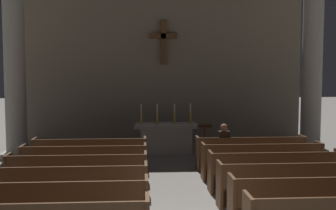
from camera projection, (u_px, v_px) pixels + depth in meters
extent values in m
cube|color=brown|center=(57.00, 208.00, 6.84)|extent=(3.00, 0.40, 0.05)
cube|color=brown|center=(54.00, 197.00, 6.60)|extent=(3.00, 0.05, 0.50)
cube|color=brown|center=(147.00, 204.00, 6.92)|extent=(0.06, 0.50, 0.95)
cube|color=brown|center=(69.00, 190.00, 7.93)|extent=(3.00, 0.40, 0.05)
cube|color=brown|center=(67.00, 179.00, 7.68)|extent=(3.00, 0.05, 0.50)
cube|color=brown|center=(71.00, 198.00, 8.12)|extent=(3.00, 0.04, 0.40)
cube|color=brown|center=(146.00, 186.00, 8.00)|extent=(0.06, 0.50, 0.95)
cube|color=brown|center=(78.00, 176.00, 9.01)|extent=(3.00, 0.40, 0.05)
cube|color=brown|center=(76.00, 166.00, 8.77)|extent=(3.00, 0.05, 0.50)
cube|color=brown|center=(79.00, 184.00, 9.21)|extent=(3.00, 0.04, 0.40)
cube|color=brown|center=(146.00, 173.00, 9.09)|extent=(0.06, 0.50, 0.95)
cube|color=brown|center=(8.00, 175.00, 8.89)|extent=(0.06, 0.50, 0.95)
cube|color=brown|center=(85.00, 165.00, 10.10)|extent=(3.00, 0.40, 0.05)
cube|color=brown|center=(83.00, 156.00, 9.85)|extent=(3.00, 0.05, 0.50)
cube|color=brown|center=(86.00, 172.00, 10.29)|extent=(3.00, 0.04, 0.40)
cube|color=brown|center=(145.00, 162.00, 10.17)|extent=(0.06, 0.50, 0.95)
cube|color=brown|center=(23.00, 164.00, 9.98)|extent=(0.06, 0.50, 0.95)
cube|color=brown|center=(90.00, 156.00, 11.18)|extent=(3.00, 0.40, 0.05)
cube|color=brown|center=(89.00, 148.00, 10.94)|extent=(3.00, 0.05, 0.50)
cube|color=brown|center=(91.00, 163.00, 11.38)|extent=(3.00, 0.04, 0.40)
cube|color=brown|center=(145.00, 154.00, 11.26)|extent=(0.06, 0.50, 0.95)
cube|color=brown|center=(34.00, 155.00, 11.06)|extent=(0.06, 0.50, 0.95)
cube|color=brown|center=(316.00, 203.00, 7.13)|extent=(3.00, 0.40, 0.05)
cube|color=brown|center=(322.00, 192.00, 6.89)|extent=(3.00, 0.05, 0.50)
cube|color=brown|center=(231.00, 202.00, 7.01)|extent=(0.06, 0.50, 0.95)
cube|color=brown|center=(293.00, 186.00, 8.22)|extent=(3.00, 0.40, 0.05)
cube|color=brown|center=(297.00, 176.00, 7.97)|extent=(3.00, 0.05, 0.50)
cube|color=brown|center=(289.00, 194.00, 8.41)|extent=(3.00, 0.04, 0.40)
cube|color=brown|center=(220.00, 185.00, 8.10)|extent=(0.06, 0.50, 0.95)
cube|color=brown|center=(275.00, 173.00, 9.30)|extent=(3.00, 0.40, 0.05)
cube|color=brown|center=(279.00, 163.00, 9.06)|extent=(3.00, 0.05, 0.50)
cube|color=brown|center=(272.00, 180.00, 9.50)|extent=(3.00, 0.04, 0.40)
cube|color=brown|center=(210.00, 172.00, 9.18)|extent=(0.06, 0.50, 0.95)
cube|color=brown|center=(261.00, 162.00, 10.39)|extent=(3.00, 0.40, 0.05)
cube|color=brown|center=(264.00, 154.00, 10.14)|extent=(3.00, 0.05, 0.50)
cube|color=brown|center=(259.00, 169.00, 10.59)|extent=(3.00, 0.04, 0.40)
cube|color=brown|center=(203.00, 162.00, 10.27)|extent=(0.06, 0.50, 0.95)
cube|color=brown|center=(319.00, 160.00, 10.46)|extent=(0.06, 0.50, 0.95)
cube|color=brown|center=(250.00, 154.00, 11.47)|extent=(3.00, 0.40, 0.05)
cube|color=brown|center=(252.00, 146.00, 11.23)|extent=(3.00, 0.05, 0.50)
cube|color=brown|center=(248.00, 160.00, 11.67)|extent=(3.00, 0.04, 0.40)
cube|color=brown|center=(197.00, 153.00, 11.35)|extent=(0.06, 0.50, 0.95)
cube|color=brown|center=(302.00, 152.00, 11.55)|extent=(0.06, 0.50, 0.95)
cube|color=#ADA89E|center=(17.00, 155.00, 12.99)|extent=(0.92, 0.92, 0.20)
cylinder|color=#ADA89E|center=(15.00, 61.00, 12.76)|extent=(0.66, 0.66, 6.27)
cube|color=#ADA89E|center=(310.00, 151.00, 13.62)|extent=(0.92, 0.92, 0.20)
cylinder|color=#ADA89E|center=(312.00, 62.00, 13.38)|extent=(0.66, 0.66, 6.27)
cube|color=#A8A399|center=(166.00, 140.00, 13.86)|extent=(1.76, 0.72, 0.88)
cube|color=#A8A399|center=(166.00, 126.00, 13.82)|extent=(2.20, 0.90, 0.12)
cube|color=silver|center=(166.00, 124.00, 13.82)|extent=(2.09, 0.86, 0.01)
cylinder|color=#B79338|center=(141.00, 123.00, 13.76)|extent=(0.16, 0.16, 0.02)
cylinder|color=#B79338|center=(141.00, 118.00, 13.75)|extent=(0.07, 0.07, 0.38)
cylinder|color=silver|center=(141.00, 108.00, 13.72)|extent=(0.04, 0.04, 0.31)
cylinder|color=#B79338|center=(157.00, 123.00, 13.80)|extent=(0.16, 0.16, 0.02)
cylinder|color=#B79338|center=(157.00, 118.00, 13.78)|extent=(0.07, 0.07, 0.38)
cylinder|color=silver|center=(157.00, 108.00, 13.76)|extent=(0.04, 0.04, 0.31)
cylinder|color=#B79338|center=(175.00, 123.00, 13.84)|extent=(0.16, 0.16, 0.02)
cylinder|color=#B79338|center=(175.00, 118.00, 13.82)|extent=(0.07, 0.07, 0.38)
cylinder|color=silver|center=(175.00, 108.00, 13.80)|extent=(0.04, 0.04, 0.31)
cylinder|color=#B79338|center=(190.00, 123.00, 13.87)|extent=(0.16, 0.16, 0.02)
cylinder|color=#B79338|center=(190.00, 118.00, 13.86)|extent=(0.07, 0.07, 0.38)
cylinder|color=silver|center=(190.00, 108.00, 13.83)|extent=(0.04, 0.04, 0.31)
cube|color=gray|center=(163.00, 52.00, 15.50)|extent=(10.81, 0.25, 7.11)
cube|color=brown|center=(163.00, 43.00, 15.24)|extent=(0.20, 0.20, 1.66)
cube|color=brown|center=(163.00, 36.00, 15.22)|extent=(1.06, 0.20, 0.20)
cylinder|color=brown|center=(205.00, 159.00, 12.78)|extent=(0.36, 0.36, 0.04)
cylinder|color=brown|center=(205.00, 143.00, 12.74)|extent=(0.10, 0.10, 1.05)
cube|color=brown|center=(205.00, 126.00, 12.69)|extent=(0.44, 0.31, 0.15)
cube|color=#26262B|center=(222.00, 160.00, 11.62)|extent=(0.24, 0.14, 0.45)
cube|color=#26262B|center=(223.00, 151.00, 11.47)|extent=(0.28, 0.36, 0.12)
cube|color=#2D2319|center=(224.00, 141.00, 11.31)|extent=(0.32, 0.20, 0.54)
sphere|color=#9E7051|center=(224.00, 127.00, 11.28)|extent=(0.20, 0.20, 0.20)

